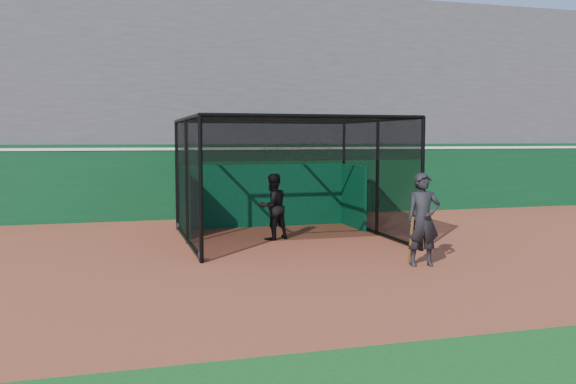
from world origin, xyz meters
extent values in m
plane|color=brown|center=(0.00, 0.00, 0.00)|extent=(120.00, 120.00, 0.00)
cube|color=#0A391B|center=(0.00, 8.50, 1.25)|extent=(50.00, 0.45, 2.50)
cube|color=white|center=(0.00, 8.50, 2.35)|extent=(50.00, 0.50, 0.08)
cube|color=#4C4C4F|center=(0.00, 12.38, 3.88)|extent=(50.00, 7.85, 7.75)
cube|color=#4C4C4F|center=(0.00, 15.80, 8.35)|extent=(50.00, 0.30, 1.20)
cube|color=#074A2B|center=(0.70, 5.95, 0.95)|extent=(5.15, 0.10, 1.90)
cylinder|color=black|center=(-1.94, 1.12, 0.11)|extent=(0.08, 0.22, 0.22)
cylinder|color=black|center=(3.33, 1.12, 0.11)|extent=(0.08, 0.22, 0.22)
cylinder|color=black|center=(-1.94, 5.87, 0.11)|extent=(0.08, 0.22, 0.22)
cylinder|color=black|center=(3.33, 5.87, 0.11)|extent=(0.08, 0.22, 0.22)
imported|color=black|center=(0.32, 3.51, 0.88)|extent=(1.05, 0.94, 1.76)
imported|color=black|center=(2.53, -0.64, 0.98)|extent=(0.79, 0.58, 1.97)
cylinder|color=#593819|center=(2.28, -0.59, 0.55)|extent=(0.16, 0.39, 1.02)
camera|label=1|loc=(-3.71, -12.09, 2.68)|focal=38.00mm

